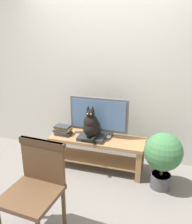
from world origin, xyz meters
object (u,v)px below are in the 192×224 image
object	(u,v)px
book_stack	(63,130)
tv_stand	(97,147)
media_box	(92,137)
cat	(91,125)
wooden_chair	(36,183)
tv	(99,116)
potted_plant	(163,155)

from	to	relation	value
book_stack	tv_stand	bearing A→B (deg)	3.56
tv_stand	media_box	bearing A→B (deg)	-132.06
cat	wooden_chair	world-z (taller)	cat
tv_stand	cat	distance (m)	0.37
tv	book_stack	distance (m)	0.56
tv	potted_plant	size ratio (longest dim) A/B	1.12
book_stack	potted_plant	world-z (taller)	potted_plant
tv_stand	tv	size ratio (longest dim) A/B	1.61
book_stack	wooden_chair	bearing A→B (deg)	-75.72
tv	book_stack	size ratio (longest dim) A/B	3.12
book_stack	potted_plant	bearing A→B (deg)	-6.64
media_box	potted_plant	world-z (taller)	potted_plant
tv	media_box	size ratio (longest dim) A/B	2.27
tv_stand	book_stack	world-z (taller)	book_stack
tv	wooden_chair	xyz separation A→B (m)	(-0.18, -1.36, -0.20)
wooden_chair	book_stack	distance (m)	1.29
tv	tv_stand	bearing A→B (deg)	-90.02
tv_stand	tv	world-z (taller)	tv
tv	book_stack	xyz separation A→B (m)	(-0.50, -0.11, -0.23)
cat	book_stack	world-z (taller)	cat
wooden_chair	potted_plant	distance (m)	1.54
tv_stand	tv	distance (m)	0.44
cat	potted_plant	distance (m)	0.99
tv_stand	media_box	distance (m)	0.19
media_box	book_stack	world-z (taller)	book_stack
tv_stand	media_box	world-z (taller)	media_box
media_box	book_stack	size ratio (longest dim) A/B	1.37
tv	cat	distance (m)	0.18
potted_plant	book_stack	bearing A→B (deg)	173.36
tv_stand	cat	bearing A→B (deg)	-125.31
wooden_chair	book_stack	size ratio (longest dim) A/B	3.58
wooden_chair	potted_plant	xyz separation A→B (m)	(1.08, 1.09, -0.11)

